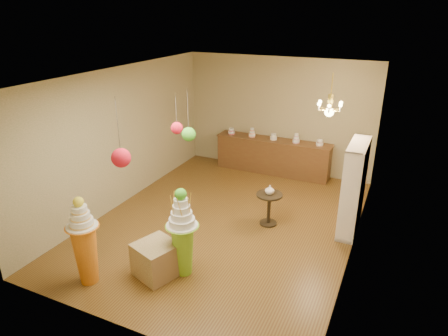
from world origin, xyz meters
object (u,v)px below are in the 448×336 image
at_px(pedestal_orange, 85,247).
at_px(round_table, 269,205).
at_px(pedestal_green, 183,238).
at_px(sideboard, 273,155).

height_order(pedestal_orange, round_table, pedestal_orange).
bearing_deg(pedestal_orange, pedestal_green, 33.40).
height_order(pedestal_green, round_table, pedestal_green).
relative_size(pedestal_orange, sideboard, 0.50).
relative_size(pedestal_orange, round_table, 2.17).
bearing_deg(sideboard, pedestal_green, -89.25).
bearing_deg(sideboard, round_table, -73.07).
relative_size(pedestal_green, sideboard, 0.51).
distance_m(pedestal_green, pedestal_orange, 1.52).
bearing_deg(pedestal_orange, round_table, 55.66).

